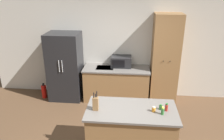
# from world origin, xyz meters

# --- Properties ---
(wall_back) EXTENTS (7.20, 0.06, 2.60)m
(wall_back) POSITION_xyz_m (0.00, 2.33, 1.30)
(wall_back) COLOR beige
(wall_back) RESTS_ON ground_plane
(refrigerator) EXTENTS (0.83, 0.72, 1.77)m
(refrigerator) POSITION_xyz_m (-1.50, 1.95, 0.88)
(refrigerator) COLOR black
(refrigerator) RESTS_ON ground_plane
(back_counter) EXTENTS (1.70, 0.69, 0.88)m
(back_counter) POSITION_xyz_m (-0.16, 1.97, 0.44)
(back_counter) COLOR olive
(back_counter) RESTS_ON ground_plane
(pantry_cabinet) EXTENTS (0.66, 0.54, 2.26)m
(pantry_cabinet) POSITION_xyz_m (1.05, 2.04, 1.13)
(pantry_cabinet) COLOR olive
(pantry_cabinet) RESTS_ON ground_plane
(kitchen_island) EXTENTS (1.51, 0.80, 0.94)m
(kitchen_island) POSITION_xyz_m (0.24, -0.08, 0.47)
(kitchen_island) COLOR olive
(kitchen_island) RESTS_ON ground_plane
(microwave) EXTENTS (0.52, 0.37, 0.27)m
(microwave) POSITION_xyz_m (-0.04, 2.10, 1.02)
(microwave) COLOR #232326
(microwave) RESTS_ON back_counter
(knife_block) EXTENTS (0.09, 0.08, 0.34)m
(knife_block) POSITION_xyz_m (-0.35, -0.15, 1.07)
(knife_block) COLOR olive
(knife_block) RESTS_ON kitchen_island
(spice_bottle_tall_dark) EXTENTS (0.06, 0.06, 0.09)m
(spice_bottle_tall_dark) POSITION_xyz_m (0.60, -0.12, 0.99)
(spice_bottle_tall_dark) COLOR orange
(spice_bottle_tall_dark) RESTS_ON kitchen_island
(spice_bottle_short_red) EXTENTS (0.05, 0.05, 0.14)m
(spice_bottle_short_red) POSITION_xyz_m (0.81, -0.07, 1.01)
(spice_bottle_short_red) COLOR #B2281E
(spice_bottle_short_red) RESTS_ON kitchen_island
(spice_bottle_amber_oil) EXTENTS (0.05, 0.05, 0.09)m
(spice_bottle_amber_oil) POSITION_xyz_m (0.72, -0.04, 0.98)
(spice_bottle_amber_oil) COLOR #337033
(spice_bottle_amber_oil) RESTS_ON kitchen_island
(spice_bottle_green_herb) EXTENTS (0.05, 0.05, 0.13)m
(spice_bottle_green_herb) POSITION_xyz_m (0.74, -0.19, 1.01)
(spice_bottle_green_herb) COLOR #337033
(spice_bottle_green_herb) RESTS_ON kitchen_island
(fire_extinguisher) EXTENTS (0.13, 0.13, 0.42)m
(fire_extinguisher) POSITION_xyz_m (-2.11, 1.85, 0.18)
(fire_extinguisher) COLOR red
(fire_extinguisher) RESTS_ON ground_plane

